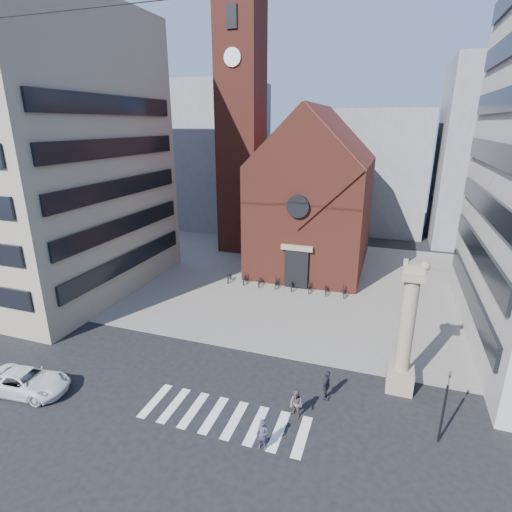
{
  "coord_description": "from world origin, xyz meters",
  "views": [
    {
      "loc": [
        8.34,
        -20.15,
        16.02
      ],
      "look_at": [
        -1.28,
        8.0,
        6.1
      ],
      "focal_mm": 28.0,
      "sensor_mm": 36.0,
      "label": 1
    }
  ],
  "objects_px": {
    "pedestrian_1": "(296,404)",
    "scooter_0": "(229,277)",
    "lion_column": "(405,341)",
    "pedestrian_0": "(262,435)",
    "white_car": "(26,382)",
    "traffic_light": "(444,406)",
    "pedestrian_2": "(326,385)"
  },
  "relations": [
    {
      "from": "pedestrian_1",
      "to": "scooter_0",
      "type": "height_order",
      "value": "pedestrian_1"
    },
    {
      "from": "traffic_light",
      "to": "scooter_0",
      "type": "height_order",
      "value": "traffic_light"
    },
    {
      "from": "lion_column",
      "to": "traffic_light",
      "type": "bearing_deg",
      "value": -63.54
    },
    {
      "from": "lion_column",
      "to": "pedestrian_0",
      "type": "relative_size",
      "value": 4.93
    },
    {
      "from": "lion_column",
      "to": "scooter_0",
      "type": "bearing_deg",
      "value": 142.27
    },
    {
      "from": "lion_column",
      "to": "scooter_0",
      "type": "distance_m",
      "value": 21.79
    },
    {
      "from": "white_car",
      "to": "pedestrian_2",
      "type": "height_order",
      "value": "pedestrian_2"
    },
    {
      "from": "traffic_light",
      "to": "pedestrian_0",
      "type": "bearing_deg",
      "value": -158.1
    },
    {
      "from": "traffic_light",
      "to": "pedestrian_1",
      "type": "bearing_deg",
      "value": -175.28
    },
    {
      "from": "pedestrian_1",
      "to": "scooter_0",
      "type": "xyz_separation_m",
      "value": [
        -11.49,
        17.84,
        -0.34
      ]
    },
    {
      "from": "pedestrian_0",
      "to": "pedestrian_2",
      "type": "height_order",
      "value": "pedestrian_2"
    },
    {
      "from": "white_car",
      "to": "pedestrian_1",
      "type": "relative_size",
      "value": 3.07
    },
    {
      "from": "lion_column",
      "to": "traffic_light",
      "type": "distance_m",
      "value": 4.62
    },
    {
      "from": "traffic_light",
      "to": "scooter_0",
      "type": "relative_size",
      "value": 2.35
    },
    {
      "from": "lion_column",
      "to": "pedestrian_0",
      "type": "height_order",
      "value": "lion_column"
    },
    {
      "from": "white_car",
      "to": "scooter_0",
      "type": "xyz_separation_m",
      "value": [
        4.95,
        21.05,
        -0.21
      ]
    },
    {
      "from": "traffic_light",
      "to": "white_car",
      "type": "xyz_separation_m",
      "value": [
        -24.02,
        -3.84,
        -1.55
      ]
    },
    {
      "from": "pedestrian_0",
      "to": "scooter_0",
      "type": "distance_m",
      "value": 23.17
    },
    {
      "from": "white_car",
      "to": "pedestrian_2",
      "type": "distance_m",
      "value": 18.6
    },
    {
      "from": "white_car",
      "to": "traffic_light",
      "type": "bearing_deg",
      "value": -87.41
    },
    {
      "from": "white_car",
      "to": "scooter_0",
      "type": "bearing_deg",
      "value": -19.72
    },
    {
      "from": "pedestrian_0",
      "to": "white_car",
      "type": "bearing_deg",
      "value": -176.86
    },
    {
      "from": "lion_column",
      "to": "pedestrian_1",
      "type": "relative_size",
      "value": 5.0
    },
    {
      "from": "traffic_light",
      "to": "pedestrian_2",
      "type": "xyz_separation_m",
      "value": [
        -6.22,
        1.55,
        -1.32
      ]
    },
    {
      "from": "white_car",
      "to": "pedestrian_0",
      "type": "bearing_deg",
      "value": -95.16
    },
    {
      "from": "scooter_0",
      "to": "traffic_light",
      "type": "bearing_deg",
      "value": -52.04
    },
    {
      "from": "pedestrian_0",
      "to": "scooter_0",
      "type": "height_order",
      "value": "pedestrian_0"
    },
    {
      "from": "pedestrian_1",
      "to": "pedestrian_2",
      "type": "height_order",
      "value": "pedestrian_2"
    },
    {
      "from": "white_car",
      "to": "pedestrian_0",
      "type": "height_order",
      "value": "pedestrian_0"
    },
    {
      "from": "lion_column",
      "to": "pedestrian_2",
      "type": "xyz_separation_m",
      "value": [
        -4.23,
        -2.45,
        -2.49
      ]
    },
    {
      "from": "pedestrian_1",
      "to": "pedestrian_2",
      "type": "distance_m",
      "value": 2.57
    },
    {
      "from": "white_car",
      "to": "pedestrian_0",
      "type": "relative_size",
      "value": 3.03
    }
  ]
}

